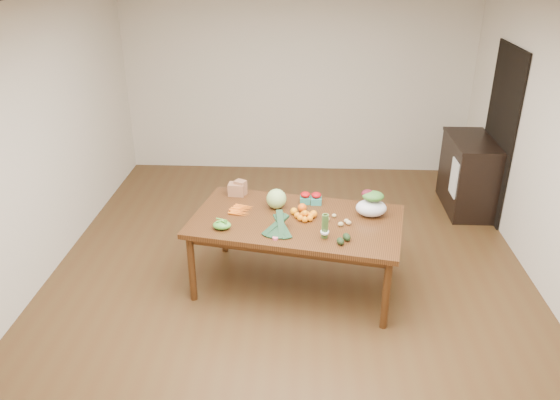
{
  "coord_description": "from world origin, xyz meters",
  "views": [
    {
      "loc": [
        0.14,
        -4.82,
        3.16
      ],
      "look_at": [
        -0.1,
        0.0,
        0.87
      ],
      "focal_mm": 35.0,
      "sensor_mm": 36.0,
      "label": 1
    }
  ],
  "objects_px": {
    "paper_bag": "(237,188)",
    "salad_bag": "(371,205)",
    "cabinet": "(468,174)",
    "dining_table": "(296,253)",
    "asparagus_bundle": "(325,226)",
    "cabbage": "(276,199)",
    "mandarin_cluster": "(305,215)",
    "kale_bunch": "(278,226)"
  },
  "relations": [
    {
      "from": "salad_bag",
      "to": "mandarin_cluster",
      "type": "bearing_deg",
      "value": -170.51
    },
    {
      "from": "asparagus_bundle",
      "to": "kale_bunch",
      "type": "bearing_deg",
      "value": -177.18
    },
    {
      "from": "cabbage",
      "to": "salad_bag",
      "type": "height_order",
      "value": "salad_bag"
    },
    {
      "from": "asparagus_bundle",
      "to": "salad_bag",
      "type": "relative_size",
      "value": 0.84
    },
    {
      "from": "mandarin_cluster",
      "to": "asparagus_bundle",
      "type": "distance_m",
      "value": 0.41
    },
    {
      "from": "cabinet",
      "to": "asparagus_bundle",
      "type": "height_order",
      "value": "asparagus_bundle"
    },
    {
      "from": "mandarin_cluster",
      "to": "kale_bunch",
      "type": "xyz_separation_m",
      "value": [
        -0.24,
        -0.31,
        0.03
      ]
    },
    {
      "from": "dining_table",
      "to": "salad_bag",
      "type": "distance_m",
      "value": 0.88
    },
    {
      "from": "dining_table",
      "to": "cabinet",
      "type": "xyz_separation_m",
      "value": [
        2.15,
        1.89,
        0.1
      ]
    },
    {
      "from": "dining_table",
      "to": "cabinet",
      "type": "distance_m",
      "value": 2.86
    },
    {
      "from": "asparagus_bundle",
      "to": "paper_bag",
      "type": "bearing_deg",
      "value": 146.23
    },
    {
      "from": "paper_bag",
      "to": "kale_bunch",
      "type": "relative_size",
      "value": 0.56
    },
    {
      "from": "mandarin_cluster",
      "to": "salad_bag",
      "type": "height_order",
      "value": "salad_bag"
    },
    {
      "from": "cabinet",
      "to": "salad_bag",
      "type": "distance_m",
      "value": 2.32
    },
    {
      "from": "dining_table",
      "to": "paper_bag",
      "type": "height_order",
      "value": "paper_bag"
    },
    {
      "from": "mandarin_cluster",
      "to": "salad_bag",
      "type": "relative_size",
      "value": 0.61
    },
    {
      "from": "asparagus_bundle",
      "to": "salad_bag",
      "type": "distance_m",
      "value": 0.66
    },
    {
      "from": "cabinet",
      "to": "paper_bag",
      "type": "xyz_separation_m",
      "value": [
        -2.79,
        -1.36,
        0.36
      ]
    },
    {
      "from": "dining_table",
      "to": "paper_bag",
      "type": "relative_size",
      "value": 8.94
    },
    {
      "from": "cabbage",
      "to": "asparagus_bundle",
      "type": "relative_size",
      "value": 0.8
    },
    {
      "from": "paper_bag",
      "to": "asparagus_bundle",
      "type": "distance_m",
      "value": 1.26
    },
    {
      "from": "salad_bag",
      "to": "paper_bag",
      "type": "bearing_deg",
      "value": 163.07
    },
    {
      "from": "cabinet",
      "to": "dining_table",
      "type": "bearing_deg",
      "value": -138.72
    },
    {
      "from": "kale_bunch",
      "to": "salad_bag",
      "type": "xyz_separation_m",
      "value": [
        0.88,
        0.41,
        0.04
      ]
    },
    {
      "from": "dining_table",
      "to": "cabinet",
      "type": "bearing_deg",
      "value": 52.09
    },
    {
      "from": "asparagus_bundle",
      "to": "cabbage",
      "type": "bearing_deg",
      "value": 138.69
    },
    {
      "from": "paper_bag",
      "to": "salad_bag",
      "type": "distance_m",
      "value": 1.42
    },
    {
      "from": "mandarin_cluster",
      "to": "asparagus_bundle",
      "type": "height_order",
      "value": "asparagus_bundle"
    },
    {
      "from": "cabinet",
      "to": "mandarin_cluster",
      "type": "xyz_separation_m",
      "value": [
        -2.07,
        -1.88,
        0.33
      ]
    },
    {
      "from": "cabinet",
      "to": "mandarin_cluster",
      "type": "relative_size",
      "value": 5.67
    },
    {
      "from": "dining_table",
      "to": "asparagus_bundle",
      "type": "xyz_separation_m",
      "value": [
        0.26,
        -0.36,
        0.5
      ]
    },
    {
      "from": "kale_bunch",
      "to": "salad_bag",
      "type": "bearing_deg",
      "value": 35.91
    },
    {
      "from": "cabinet",
      "to": "mandarin_cluster",
      "type": "bearing_deg",
      "value": -137.71
    },
    {
      "from": "cabbage",
      "to": "asparagus_bundle",
      "type": "bearing_deg",
      "value": -52.12
    },
    {
      "from": "dining_table",
      "to": "paper_bag",
      "type": "distance_m",
      "value": 0.94
    },
    {
      "from": "salad_bag",
      "to": "dining_table",
      "type": "bearing_deg",
      "value": -171.2
    },
    {
      "from": "paper_bag",
      "to": "salad_bag",
      "type": "xyz_separation_m",
      "value": [
        1.36,
        -0.41,
        0.04
      ]
    },
    {
      "from": "mandarin_cluster",
      "to": "kale_bunch",
      "type": "height_order",
      "value": "kale_bunch"
    },
    {
      "from": "kale_bunch",
      "to": "asparagus_bundle",
      "type": "xyz_separation_m",
      "value": [
        0.42,
        -0.06,
        0.05
      ]
    },
    {
      "from": "paper_bag",
      "to": "kale_bunch",
      "type": "distance_m",
      "value": 0.95
    },
    {
      "from": "cabbage",
      "to": "mandarin_cluster",
      "type": "xyz_separation_m",
      "value": [
        0.29,
        -0.23,
        -0.05
      ]
    },
    {
      "from": "paper_bag",
      "to": "cabbage",
      "type": "bearing_deg",
      "value": -33.54
    }
  ]
}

